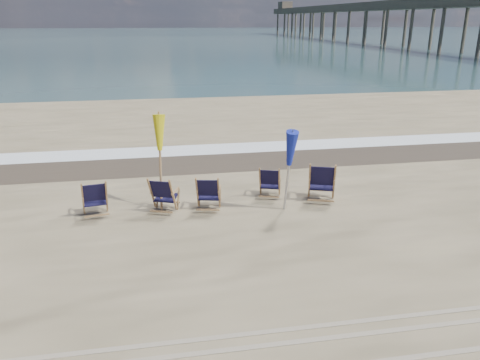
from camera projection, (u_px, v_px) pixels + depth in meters
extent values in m
plane|color=#325053|center=(160.00, 36.00, 128.23)|extent=(400.00, 400.00, 0.00)
cube|color=silver|center=(210.00, 149.00, 16.84)|extent=(200.00, 1.40, 0.01)
cube|color=#42362A|center=(216.00, 161.00, 15.45)|extent=(200.00, 2.60, 0.00)
cylinder|color=#997044|center=(160.00, 164.00, 11.21)|extent=(0.06, 0.06, 2.32)
cone|color=#D3C713|center=(159.00, 136.00, 10.99)|extent=(0.30, 0.30, 0.85)
cylinder|color=#A5A5AD|center=(288.00, 171.00, 11.02)|extent=(0.06, 0.06, 2.09)
cone|color=#162399|center=(289.00, 148.00, 10.83)|extent=(0.30, 0.30, 0.85)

